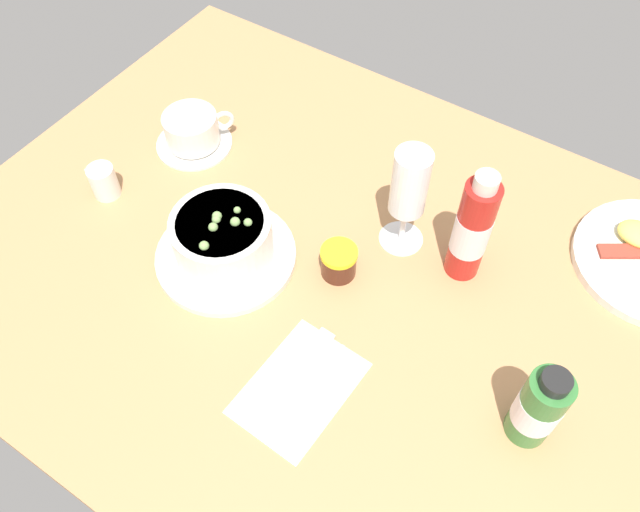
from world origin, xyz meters
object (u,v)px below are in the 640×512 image
Objects in this scene: cutlery_setting at (302,384)px; jam_jar at (339,262)px; coffee_cup at (192,131)px; sauce_bottle_green at (539,407)px; porridge_bowl at (223,241)px; creamer_jug at (103,181)px; wine_glass at (409,188)px; sauce_bottle_red at (472,230)px.

cutlery_setting is 18.32cm from jam_jar.
sauce_bottle_green is at bearing -13.79° from coffee_cup.
porridge_bowl is 16.39cm from jam_jar.
wine_glass is at bearing 21.85° from creamer_jug.
sauce_bottle_red is at bearing 35.65° from jam_jar.
creamer_jug is 0.31× the size of sauce_bottle_red.
wine_glass reaches higher than coffee_cup.
sauce_bottle_green reaches higher than jam_jar.
jam_jar is (14.79, 6.86, -1.70)cm from porridge_bowl.
sauce_bottle_green is 0.73× the size of sauce_bottle_red.
porridge_bowl reaches higher than creamer_jug.
sauce_bottle_red is (-17.04, 17.41, 2.38)cm from sauce_bottle_green.
jam_jar is (38.06, 7.08, -0.29)cm from creamer_jug.
porridge_bowl is 24.45cm from coffee_cup.
creamer_jug is at bearing 179.91° from sauce_bottle_green.
jam_jar is at bearing -144.35° from sauce_bottle_red.
porridge_bowl is at bearing -138.94° from wine_glass.
creamer_jug is (-43.55, 10.26, 2.48)cm from cutlery_setting.
porridge_bowl is 3.85× the size of jam_jar.
porridge_bowl is 23.31cm from creamer_jug.
sauce_bottle_red is (8.77, 27.56, 8.38)cm from cutlery_setting.
sauce_bottle_red reaches higher than sauce_bottle_green.
cutlery_setting is 1.25× the size of sauce_bottle_green.
creamer_jug is (-23.27, -0.22, -1.41)cm from porridge_bowl.
jam_jar is (33.59, -8.74, -0.50)cm from coffee_cup.
porridge_bowl is 1.18× the size of cutlery_setting.
cutlery_setting is at bearing -107.65° from sauce_bottle_red.
coffee_cup is 0.66× the size of sauce_bottle_red.
coffee_cup is 0.91× the size of sauce_bottle_green.
porridge_bowl is at bearing -149.54° from sauce_bottle_red.
coffee_cup is at bearing 165.41° from jam_jar.
creamer_jug is 55.42cm from sauce_bottle_red.
wine_glass is at bearing 91.88° from cutlery_setting.
sauce_bottle_red is at bearing 1.78° from coffee_cup.
sauce_bottle_green is (46.09, -0.32, 2.12)cm from porridge_bowl.
sauce_bottle_red is (52.32, 17.30, 5.90)cm from creamer_jug.
jam_jar is at bearing 167.08° from sauce_bottle_green.
sauce_bottle_green is 24.47cm from sauce_bottle_red.
coffee_cup is 2.38× the size of jam_jar.
porridge_bowl is 3.46× the size of creamer_jug.
porridge_bowl is 1.07× the size of sauce_bottle_red.
porridge_bowl is 34.00cm from sauce_bottle_red.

